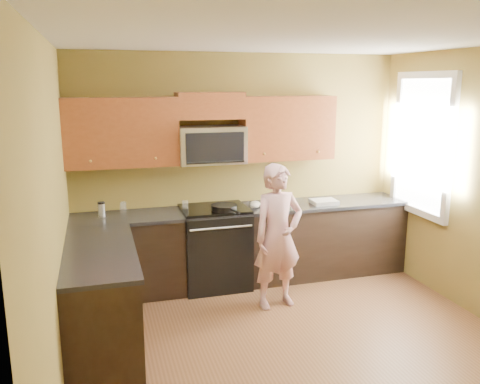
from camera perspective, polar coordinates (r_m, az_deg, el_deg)
name	(u,v)px	position (r m, az deg, el deg)	size (l,w,h in m)	color
floor	(302,351)	(4.73, 7.08, -17.59)	(4.00, 4.00, 0.00)	brown
ceiling	(311,37)	(4.11, 8.13, 17.10)	(4.00, 4.00, 0.00)	white
wall_back	(240,167)	(6.06, -0.04, 2.87)	(4.00, 4.00, 0.00)	brown
wall_left	(53,224)	(3.89, -20.59, -3.40)	(4.00, 4.00, 0.00)	brown
cabinet_back_run	(247,246)	(6.00, 0.77, -6.19)	(4.00, 0.60, 0.88)	black
cabinet_left_run	(102,301)	(4.75, -15.54, -11.88)	(0.60, 1.60, 0.88)	black
countertop_back	(247,209)	(5.86, 0.81, -1.96)	(4.00, 0.62, 0.04)	black
countertop_left	(100,252)	(4.58, -15.75, -6.61)	(0.62, 1.60, 0.04)	black
stove	(215,247)	(5.87, -2.92, -6.28)	(0.76, 0.65, 0.95)	black
microwave	(211,163)	(5.76, -3.31, 3.34)	(0.76, 0.40, 0.42)	silver
upper_cab_left	(123,166)	(5.66, -13.22, 2.87)	(1.22, 0.33, 0.75)	brown
upper_cab_right	(286,159)	(6.07, 5.32, 3.77)	(1.12, 0.33, 0.75)	brown
upper_cab_over_mw	(210,106)	(5.72, -3.47, 9.83)	(0.76, 0.33, 0.30)	brown
window	(422,145)	(6.18, 20.15, 5.10)	(0.06, 1.06, 1.66)	white
woman	(278,236)	(5.28, 4.37, -5.09)	(0.56, 0.37, 1.54)	#D76B7A
frying_pan	(224,210)	(5.62, -1.82, -2.09)	(0.29, 0.51, 0.07)	black
butter_tub	(282,206)	(5.94, 4.86, -1.63)	(0.11, 0.11, 0.08)	yellow
toast_slice	(266,207)	(5.85, 2.94, -1.73)	(0.11, 0.11, 0.01)	#B27F47
napkin_a	(254,206)	(5.82, 1.67, -1.57)	(0.11, 0.12, 0.06)	silver
napkin_b	(255,204)	(5.89, 1.76, -1.36)	(0.12, 0.13, 0.07)	silver
dish_towel	(324,202)	(6.11, 9.58, -1.12)	(0.30, 0.24, 0.05)	silver
travel_mug	(102,217)	(5.66, -15.50, -2.74)	(0.08, 0.08, 0.16)	silver
glass_b	(123,207)	(5.77, -13.23, -1.71)	(0.07, 0.07, 0.12)	silver
glass_c	(185,206)	(5.72, -6.28, -1.57)	(0.07, 0.07, 0.12)	silver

